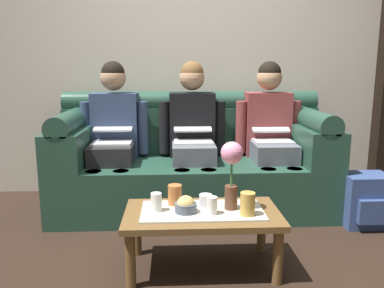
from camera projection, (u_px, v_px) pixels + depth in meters
ground_plane at (203, 276)px, 2.23m from camera, size 14.00×14.00×0.00m
back_wall_patterned at (190, 36)px, 3.61m from camera, size 6.00×0.12×2.90m
couch at (193, 164)px, 3.30m from camera, size 2.23×0.88×0.96m
person_left at (113, 131)px, 3.21m from camera, size 0.56×0.67×1.22m
person_middle at (193, 130)px, 3.24m from camera, size 0.56×0.67×1.22m
person_right at (270, 129)px, 3.27m from camera, size 0.56×0.67×1.22m
coffee_table at (202, 219)px, 2.27m from camera, size 0.90×0.49×0.36m
flower_vase at (232, 165)px, 2.22m from camera, size 0.13×0.13×0.40m
snack_bowl at (186, 206)px, 2.21m from camera, size 0.12×0.12×0.10m
cup_near_left at (156, 202)px, 2.23m from camera, size 0.06×0.06×0.11m
cup_near_right at (206, 201)px, 2.29m from camera, size 0.08×0.08×0.08m
cup_far_center at (175, 195)px, 2.34m from camera, size 0.08×0.08×0.12m
cup_far_left at (248, 204)px, 2.17m from camera, size 0.08×0.08×0.13m
cup_far_right at (212, 205)px, 2.19m from camera, size 0.06×0.06×0.10m
backpack_right at (365, 200)px, 2.92m from camera, size 0.33×0.30×0.39m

